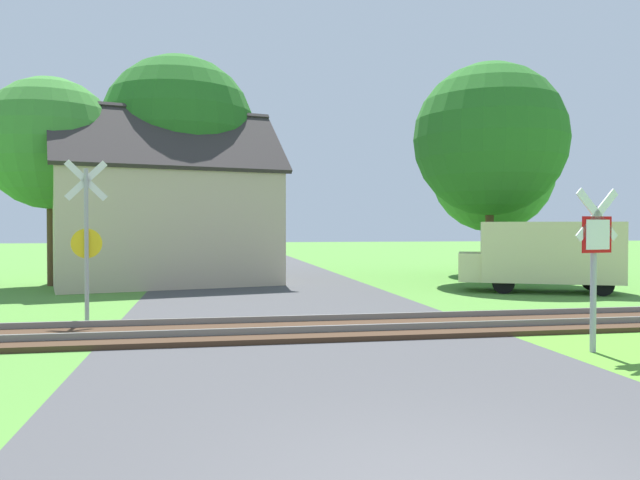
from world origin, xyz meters
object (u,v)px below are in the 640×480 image
object	(u,v)px
tree_right	(490,140)
tree_center	(178,133)
crossing_sign_far	(86,233)
house	(166,222)
tree_far	(492,171)
tree_left	(51,144)
mail_truck	(543,253)
stop_sign_near	(595,254)

from	to	relation	value
tree_right	tree_center	distance (m)	12.01
crossing_sign_far	tree_right	world-z (taller)	tree_right
house	tree_right	distance (m)	12.36
tree_center	tree_far	bearing A→B (deg)	1.95
crossing_sign_far	house	size ratio (longest dim) A/B	0.39
tree_far	tree_left	bearing A→B (deg)	-172.26
tree_left	mail_truck	xyz separation A→B (m)	(15.96, -5.07, -3.77)
tree_left	tree_far	bearing A→B (deg)	7.74
stop_sign_near	tree_center	xyz separation A→B (m)	(-7.40, 15.98, 4.16)
stop_sign_near	mail_truck	world-z (taller)	stop_sign_near
stop_sign_near	tree_right	size ratio (longest dim) A/B	0.33
stop_sign_near	tree_center	world-z (taller)	tree_center
house	tree_far	distance (m)	14.27
crossing_sign_far	house	distance (m)	9.44
mail_truck	tree_left	bearing A→B (deg)	96.42
tree_right	mail_truck	xyz separation A→B (m)	(0.18, -3.49, -4.09)
mail_truck	stop_sign_near	bearing A→B (deg)	178.67
crossing_sign_far	tree_far	world-z (taller)	tree_far
stop_sign_near	crossing_sign_far	world-z (taller)	crossing_sign_far
tree_right	stop_sign_near	bearing A→B (deg)	-108.11
crossing_sign_far	tree_center	bearing A→B (deg)	74.44
stop_sign_near	mail_truck	size ratio (longest dim) A/B	0.52
crossing_sign_far	stop_sign_near	bearing A→B (deg)	-36.23
house	tree_far	world-z (taller)	tree_far
tree_far	crossing_sign_far	bearing A→B (deg)	-141.84
mail_truck	tree_far	bearing A→B (deg)	10.19
crossing_sign_far	tree_left	world-z (taller)	tree_left
stop_sign_near	tree_far	size ratio (longest dim) A/B	0.38
tree_far	mail_truck	bearing A→B (deg)	-103.87
tree_left	mail_truck	size ratio (longest dim) A/B	1.40
crossing_sign_far	mail_truck	bearing A→B (deg)	9.72
stop_sign_near	crossing_sign_far	xyz separation A→B (m)	(-8.84, 4.70, 0.31)
crossing_sign_far	tree_left	distance (m)	10.22
tree_far	mail_truck	xyz separation A→B (m)	(-1.85, -7.49, -3.31)
house	mail_truck	size ratio (longest dim) A/B	1.71
tree_left	tree_center	distance (m)	4.80
tree_far	tree_right	bearing A→B (deg)	-116.85
house	tree_center	distance (m)	4.05
tree_right	crossing_sign_far	bearing A→B (deg)	-149.07
stop_sign_near	tree_left	xyz separation A→B (m)	(-11.71, 14.02, 3.37)
tree_right	tree_far	size ratio (longest dim) A/B	1.13
tree_right	mail_truck	bearing A→B (deg)	-87.10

